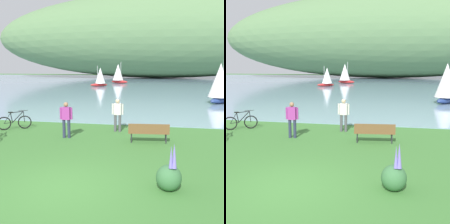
% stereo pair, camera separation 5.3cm
% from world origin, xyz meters
% --- Properties ---
extents(ground_plane, '(200.00, 200.00, 0.00)m').
position_xyz_m(ground_plane, '(0.00, 0.00, 0.00)').
color(ground_plane, '#3D7533').
extents(bay_water, '(180.00, 80.00, 0.04)m').
position_xyz_m(bay_water, '(0.00, 48.66, 0.02)').
color(bay_water, '#7A99B2').
rests_on(bay_water, ground).
extents(distant_hillside, '(91.59, 28.00, 22.22)m').
position_xyz_m(distant_hillside, '(-0.33, 71.12, 11.15)').
color(distant_hillside, '#567A4C').
rests_on(distant_hillside, bay_water).
extents(park_bench_near_camera, '(1.84, 0.66, 0.88)m').
position_xyz_m(park_bench_near_camera, '(2.05, 5.18, 0.52)').
color(park_bench_near_camera, brown).
rests_on(park_bench_near_camera, ground).
extents(bicycle_leaning_near_bench, '(1.53, 0.99, 1.01)m').
position_xyz_m(bicycle_leaning_near_bench, '(-5.21, 6.44, 0.40)').
color(bicycle_leaning_near_bench, black).
rests_on(bicycle_leaning_near_bench, ground).
extents(person_at_shoreline, '(0.61, 0.22, 1.71)m').
position_xyz_m(person_at_shoreline, '(0.31, 7.05, 0.98)').
color(person_at_shoreline, '#4C4C51').
rests_on(person_at_shoreline, ground).
extents(person_on_the_grass, '(0.61, 0.24, 1.71)m').
position_xyz_m(person_on_the_grass, '(-1.84, 5.29, 0.98)').
color(person_on_the_grass, '#282D47').
rests_on(person_on_the_grass, ground).
extents(echium_bush_closest_to_camera, '(0.70, 0.70, 1.32)m').
position_xyz_m(echium_bush_closest_to_camera, '(2.94, 0.42, 0.41)').
color(echium_bush_closest_to_camera, '#386B3D').
rests_on(echium_bush_closest_to_camera, ground).
extents(sailboat_nearest_to_shore, '(2.92, 3.24, 3.90)m').
position_xyz_m(sailboat_nearest_to_shore, '(7.35, 19.35, 1.88)').
color(sailboat_nearest_to_shore, navy).
rests_on(sailboat_nearest_to_shore, bay_water).
extents(sailboat_toward_hillside, '(3.53, 2.57, 4.00)m').
position_xyz_m(sailboat_toward_hillside, '(-6.54, 45.81, 1.92)').
color(sailboat_toward_hillside, '#B22323').
rests_on(sailboat_toward_hillside, bay_water).
extents(sailboat_far_off, '(2.84, 2.28, 3.30)m').
position_xyz_m(sailboat_far_off, '(-8.06, 37.55, 1.59)').
color(sailboat_far_off, '#B22323').
rests_on(sailboat_far_off, bay_water).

